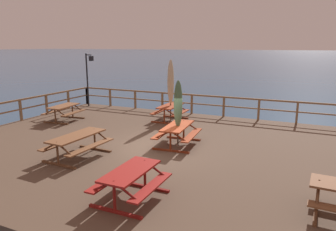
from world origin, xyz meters
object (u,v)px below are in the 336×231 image
at_px(picnic_table_back_left, 170,110).
at_px(picnic_table_mid_centre, 131,178).
at_px(picnic_table_front_right, 64,110).
at_px(picnic_table_front_left, 177,131).
at_px(picnic_table_mid_right, 77,141).
at_px(patio_umbrella_tall_back_right, 171,82).
at_px(patio_umbrella_short_back, 178,105).
at_px(lamp_post_hooked, 89,72).

relative_size(picnic_table_back_left, picnic_table_mid_centre, 1.00).
distance_m(picnic_table_back_left, picnic_table_front_right, 5.28).
relative_size(picnic_table_front_left, picnic_table_back_left, 1.17).
height_order(picnic_table_back_left, picnic_table_mid_centre, same).
bearing_deg(picnic_table_mid_right, patio_umbrella_tall_back_right, 83.93).
xyz_separation_m(picnic_table_mid_centre, patio_umbrella_short_back, (-0.64, 4.41, 1.01)).
distance_m(picnic_table_front_left, picnic_table_back_left, 3.97).
bearing_deg(picnic_table_back_left, picnic_table_front_right, -155.06).
height_order(picnic_table_front_right, patio_umbrella_short_back, patio_umbrella_short_back).
height_order(picnic_table_mid_centre, lamp_post_hooked, lamp_post_hooked).
height_order(picnic_table_front_left, picnic_table_front_right, same).
xyz_separation_m(picnic_table_mid_right, lamp_post_hooked, (-5.35, 7.43, 1.55)).
distance_m(picnic_table_front_left, picnic_table_front_right, 6.80).
xyz_separation_m(picnic_table_back_left, picnic_table_mid_right, (-0.63, -6.11, 0.01)).
bearing_deg(picnic_table_back_left, lamp_post_hooked, 167.59).
bearing_deg(picnic_table_front_left, picnic_table_front_right, 169.24).
bearing_deg(picnic_table_back_left, picnic_table_front_left, -61.64).
height_order(picnic_table_mid_right, picnic_table_mid_centre, same).
xyz_separation_m(picnic_table_back_left, picnic_table_front_right, (-4.79, -2.23, -0.00)).
relative_size(patio_umbrella_short_back, patio_umbrella_tall_back_right, 0.81).
bearing_deg(patio_umbrella_tall_back_right, picnic_table_mid_centre, -72.27).
bearing_deg(picnic_table_mid_centre, patio_umbrella_short_back, 98.28).
height_order(picnic_table_front_left, picnic_table_mid_right, same).
distance_m(patio_umbrella_tall_back_right, lamp_post_hooked, 6.15).
distance_m(picnic_table_front_left, patio_umbrella_short_back, 1.00).
distance_m(picnic_table_front_left, picnic_table_mid_centre, 4.50).
distance_m(patio_umbrella_short_back, lamp_post_hooked, 9.29).
xyz_separation_m(picnic_table_front_left, picnic_table_front_right, (-6.68, 1.27, -0.01)).
xyz_separation_m(picnic_table_front_left, patio_umbrella_tall_back_right, (-1.87, 3.51, 1.36)).
bearing_deg(picnic_table_front_right, picnic_table_mid_centre, -37.86).
bearing_deg(patio_umbrella_short_back, lamp_post_hooked, 148.48).
distance_m(picnic_table_back_left, picnic_table_mid_centre, 8.34).
xyz_separation_m(picnic_table_back_left, patio_umbrella_tall_back_right, (0.02, 0.01, 1.37)).
bearing_deg(picnic_table_front_left, picnic_table_back_left, 118.36).
bearing_deg(picnic_table_mid_centre, patio_umbrella_tall_back_right, 107.73).
xyz_separation_m(picnic_table_back_left, lamp_post_hooked, (-5.99, 1.32, 1.56)).
bearing_deg(patio_umbrella_tall_back_right, picnic_table_mid_right, -96.07).
height_order(patio_umbrella_short_back, lamp_post_hooked, lamp_post_hooked).
bearing_deg(lamp_post_hooked, picnic_table_mid_right, -54.23).
bearing_deg(picnic_table_front_left, picnic_table_mid_centre, -81.38).
xyz_separation_m(picnic_table_front_right, patio_umbrella_tall_back_right, (4.81, 2.24, 1.37)).
relative_size(picnic_table_front_left, patio_umbrella_short_back, 0.85).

